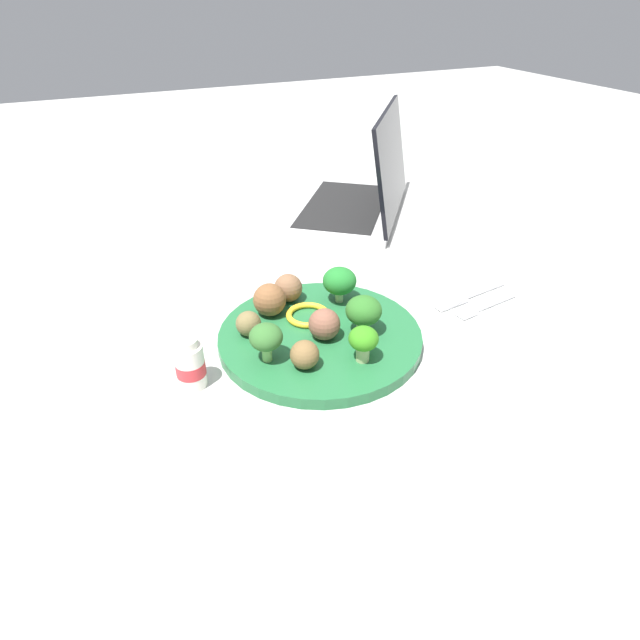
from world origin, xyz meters
The scene contains 17 objects.
ground_plane centered at (0.00, 0.00, 0.00)m, with size 4.00×4.00×0.00m, color #B2B2AD.
plate centered at (0.00, 0.00, 0.01)m, with size 0.28×0.28×0.02m, color #236638.
broccoli_floret_center centered at (-0.05, 0.02, 0.05)m, with size 0.05×0.05×0.05m.
broccoli_floret_back_left centered at (0.09, 0.03, 0.05)m, with size 0.04×0.04×0.05m.
broccoli_floret_back_right centered at (-0.02, 0.08, 0.05)m, with size 0.04×0.04×0.05m.
broccoli_floret_front_left centered at (-0.06, -0.06, 0.05)m, with size 0.05×0.05×0.05m.
meatball_mid_right centered at (0.05, 0.06, 0.03)m, with size 0.04×0.04×0.04m, color brown.
meatball_mid_left centered at (0.01, -0.10, 0.04)m, with size 0.04×0.04×0.04m, color brown.
meatball_front_right centered at (0.09, -0.04, 0.03)m, with size 0.03×0.03×0.03m, color brown.
meatball_back_right centered at (0.00, 0.01, 0.04)m, with size 0.04×0.04×0.04m, color brown.
meatball_center centered at (0.05, -0.07, 0.04)m, with size 0.05×0.05×0.05m, color brown.
pepper_ring_back_right centered at (0.00, -0.04, 0.02)m, with size 0.06×0.06×0.01m, color yellow.
napkin centered at (-0.27, 0.01, 0.00)m, with size 0.17×0.12×0.01m, color white.
fork centered at (-0.26, 0.03, 0.01)m, with size 0.12×0.03×0.01m.
knife centered at (-0.26, -0.01, 0.01)m, with size 0.15×0.03×0.01m.
yogurt_bottle centered at (0.18, 0.02, 0.03)m, with size 0.04×0.04×0.07m.
laptop centered at (-0.27, -0.40, 0.04)m, with size 0.37×0.39×0.21m.
Camera 1 is at (0.25, 0.55, 0.43)m, focal length 30.09 mm.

